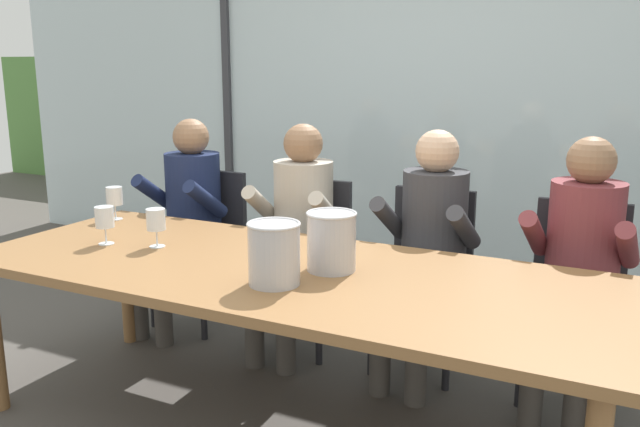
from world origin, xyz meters
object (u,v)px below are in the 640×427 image
Objects in this scene: chair_left_of_center at (308,248)px; chair_right_of_center at (577,283)px; person_beige_jumper at (297,222)px; ice_bucket_secondary at (274,253)px; dining_table at (281,281)px; wine_glass_by_left_taster at (114,197)px; chair_center at (427,263)px; person_charcoal_jacket at (428,238)px; person_maroon_top at (580,256)px; chair_near_curtain at (207,234)px; person_navy_polo at (185,209)px; ice_bucket_primary at (331,240)px; wine_glass_near_bucket at (105,219)px; wine_glass_center_pour at (156,221)px.

chair_left_of_center is 1.39m from chair_right_of_center.
person_beige_jumper is 5.17× the size of ice_bucket_secondary.
chair_right_of_center reaches higher than dining_table.
chair_left_of_center is at bearing 33.84° from wine_glass_by_left_taster.
dining_table is 0.99m from chair_center.
ice_bucket_secondary is (-0.28, -0.98, 0.14)m from person_charcoal_jacket.
person_maroon_top is 2.30m from wine_glass_by_left_taster.
chair_near_curtain and chair_right_of_center have the same top height.
wine_glass_by_left_taster is (-1.56, -0.45, 0.14)m from person_charcoal_jacket.
dining_table is 1.39m from chair_near_curtain.
chair_left_of_center is at bearing 179.69° from chair_right_of_center.
person_navy_polo reaches higher than dining_table.
person_maroon_top is at bearing 11.37° from wine_glass_by_left_taster.
ice_bucket_secondary is at bearing -114.94° from ice_bucket_primary.
dining_table is 15.27× the size of wine_glass_by_left_taster.
person_charcoal_jacket reaches higher than ice_bucket_primary.
chair_left_of_center is at bearing 111.52° from ice_bucket_secondary.
chair_left_of_center is at bearing 111.18° from dining_table.
wine_glass_near_bucket and wine_glass_center_pour have the same top height.
wine_glass_center_pour is (-0.65, 0.01, 0.18)m from dining_table.
chair_left_of_center is at bearing 175.28° from person_charcoal_jacket.
wine_glass_near_bucket is at bearing 171.79° from ice_bucket_secondary.
chair_center is 0.74× the size of person_beige_jumper.
ice_bucket_secondary is at bearing -101.74° from person_charcoal_jacket.
person_beige_jumper is at bearing -175.60° from person_charcoal_jacket.
ice_bucket_primary is at bearing -11.41° from wine_glass_by_left_taster.
wine_glass_by_left_taster is (-1.39, 0.28, 0.00)m from ice_bucket_primary.
person_beige_jumper is 6.99× the size of wine_glass_by_left_taster.
person_maroon_top is at bearing 2.81° from person_navy_polo.
person_navy_polo is 6.99× the size of wine_glass_near_bucket.
chair_left_of_center is 1.14m from wine_glass_near_bucket.
wine_glass_near_bucket is (-0.88, -0.05, 0.18)m from dining_table.
chair_near_curtain and chair_left_of_center have the same top height.
chair_right_of_center is at bearing 46.24° from ice_bucket_primary.
dining_table is at bearing -139.74° from chair_right_of_center.
ice_bucket_secondary reaches higher than chair_right_of_center.
ice_bucket_secondary is at bearing -66.90° from dining_table.
chair_left_of_center is 0.74× the size of person_charcoal_jacket.
wine_glass_center_pour is at bearing 164.20° from ice_bucket_secondary.
dining_table is 0.98m from chair_left_of_center.
ice_bucket_primary is (0.55, -0.85, 0.32)m from chair_left_of_center.
dining_table is 0.87m from person_charcoal_jacket.
person_beige_jumper is (-0.68, -0.14, 0.17)m from chair_center.
person_maroon_top is at bearing 23.49° from wine_glass_near_bucket.
dining_table is at bearing -71.74° from chair_left_of_center.
chair_left_of_center and wine_glass_near_bucket have the same top height.
chair_left_of_center is at bearing 122.85° from ice_bucket_primary.
wine_glass_by_left_taster is at bearing 168.59° from ice_bucket_primary.
chair_near_curtain is 0.68m from wine_glass_by_left_taster.
chair_center is 0.76m from person_maroon_top.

